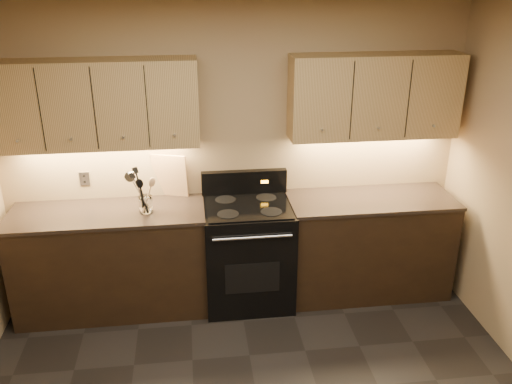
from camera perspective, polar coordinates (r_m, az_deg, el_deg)
ceiling at (r=2.54m, az=1.44°, el=17.80°), size 4.00×4.00×0.00m
wall_back at (r=4.76m, az=-2.30°, el=4.17°), size 4.00×0.04×2.60m
counter_left at (r=4.87m, az=-14.92°, el=-6.99°), size 1.62×0.62×0.93m
counter_right at (r=5.06m, az=11.66°, el=-5.46°), size 1.46×0.62×0.93m
stove at (r=4.81m, az=-0.85°, el=-6.32°), size 0.76×0.68×1.14m
upper_cab_left at (r=4.52m, az=-16.41°, el=8.84°), size 1.60×0.30×0.70m
upper_cab_right at (r=4.73m, az=12.38°, el=9.82°), size 1.44×0.30×0.70m
outlet_plate at (r=4.89m, az=-17.61°, el=1.34°), size 0.08×0.01×0.12m
utensil_crock at (r=4.55m, az=-11.52°, el=-1.34°), size 0.14×0.14×0.14m
cutting_board at (r=4.78m, az=-9.06°, el=1.73°), size 0.31×0.15×0.39m
wooden_spoon at (r=4.51m, az=-11.91°, el=-0.33°), size 0.16×0.14×0.28m
black_spoon at (r=4.52m, az=-11.75°, el=-0.12°), size 0.08×0.13×0.31m
black_turner at (r=4.49m, az=-11.55°, el=0.29°), size 0.18×0.18×0.40m
steel_spatula at (r=4.51m, az=-11.37°, el=0.42°), size 0.21×0.15×0.40m
steel_skimmer at (r=4.49m, az=-11.27°, el=0.16°), size 0.23×0.10×0.37m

